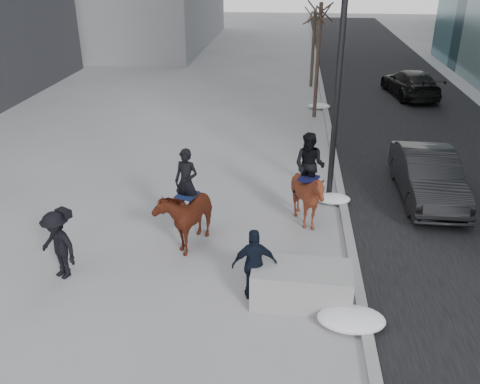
# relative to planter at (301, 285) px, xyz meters

# --- Properties ---
(ground) EXTENTS (120.00, 120.00, 0.00)m
(ground) POSITION_rel_planter_xyz_m (-1.64, 1.30, -0.44)
(ground) COLOR gray
(ground) RESTS_ON ground
(road) EXTENTS (8.00, 90.00, 0.01)m
(road) POSITION_rel_planter_xyz_m (5.36, 11.30, -0.44)
(road) COLOR black
(road) RESTS_ON ground
(curb) EXTENTS (0.25, 90.00, 0.12)m
(curb) POSITION_rel_planter_xyz_m (1.36, 11.30, -0.38)
(curb) COLOR gray
(curb) RESTS_ON ground
(planter) EXTENTS (2.26, 1.19, 0.89)m
(planter) POSITION_rel_planter_xyz_m (0.00, 0.00, 0.00)
(planter) COLOR gray
(planter) RESTS_ON ground
(car_near) EXTENTS (1.66, 4.73, 1.56)m
(car_near) POSITION_rel_planter_xyz_m (4.04, 5.83, 0.33)
(car_near) COLOR black
(car_near) RESTS_ON ground
(car_far) EXTENTS (2.76, 5.24, 1.45)m
(car_far) POSITION_rel_planter_xyz_m (6.09, 18.91, 0.28)
(car_far) COLOR black
(car_far) RESTS_ON ground
(tree_near) EXTENTS (1.20, 1.20, 5.81)m
(tree_near) POSITION_rel_planter_xyz_m (0.76, 14.50, 2.46)
(tree_near) COLOR #32231D
(tree_near) RESTS_ON ground
(tree_far) EXTENTS (1.20, 1.20, 4.79)m
(tree_far) POSITION_rel_planter_xyz_m (0.76, 20.71, 1.95)
(tree_far) COLOR #372920
(tree_far) RESTS_ON ground
(mounted_left) EXTENTS (1.48, 2.23, 2.65)m
(mounted_left) POSITION_rel_planter_xyz_m (-3.05, 2.34, 0.54)
(mounted_left) COLOR #531E10
(mounted_left) RESTS_ON ground
(mounted_right) EXTENTS (1.96, 2.06, 2.75)m
(mounted_right) POSITION_rel_planter_xyz_m (0.19, 3.65, 0.66)
(mounted_right) COLOR #4B1E0F
(mounted_right) RESTS_ON ground
(feeder) EXTENTS (1.09, 0.95, 1.75)m
(feeder) POSITION_rel_planter_xyz_m (-1.06, 0.06, 0.43)
(feeder) COLOR black
(feeder) RESTS_ON ground
(camera_crew) EXTENTS (1.31, 1.11, 1.75)m
(camera_crew) POSITION_rel_planter_xyz_m (-5.81, 0.41, 0.44)
(camera_crew) COLOR black
(camera_crew) RESTS_ON ground
(lamppost) EXTENTS (0.25, 0.80, 9.09)m
(lamppost) POSITION_rel_planter_xyz_m (0.96, 5.57, 4.55)
(lamppost) COLOR black
(lamppost) RESTS_ON ground
(snow_piles) EXTENTS (1.45, 17.49, 0.37)m
(snow_piles) POSITION_rel_planter_xyz_m (1.06, 4.56, -0.28)
(snow_piles) COLOR silver
(snow_piles) RESTS_ON ground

